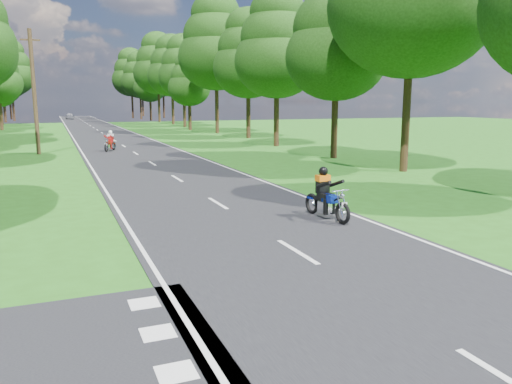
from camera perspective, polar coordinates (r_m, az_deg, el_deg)
name	(u,v)px	position (r m, az deg, el deg)	size (l,w,h in m)	color
ground	(344,281)	(10.01, 9.97, -9.96)	(160.00, 160.00, 0.00)	#225814
main_road	(102,133)	(58.24, -17.19, 6.48)	(7.00, 140.00, 0.02)	black
road_markings	(102,134)	(56.36, -17.16, 6.39)	(7.40, 140.00, 0.01)	silver
treeline	(103,63)	(68.46, -17.13, 13.91)	(40.00, 115.35, 14.78)	black
telegraph_pole	(34,92)	(35.94, -24.02, 10.45)	(1.20, 0.26, 8.00)	#382616
rider_near_blue	(327,193)	(14.79, 8.11, -0.12)	(0.61, 1.84, 1.54)	navy
rider_far_red	(110,141)	(36.48, -16.37, 5.64)	(0.57, 1.71, 1.43)	#B8290E
distant_car	(70,116)	(105.08, -20.53, 8.15)	(1.48, 3.67, 1.25)	#ABADB3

